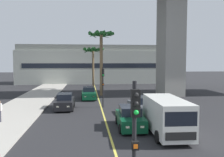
# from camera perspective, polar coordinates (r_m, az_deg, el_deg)

# --- Properties ---
(lane_stripe_center) EXTENTS (0.14, 56.00, 0.01)m
(lane_stripe_center) POSITION_cam_1_polar(r_m,az_deg,el_deg) (24.32, -2.45, -7.20)
(lane_stripe_center) COLOR #DBCC4C
(lane_stripe_center) RESTS_ON ground
(pier_building_backdrop) EXTENTS (32.21, 8.04, 8.25)m
(pier_building_backdrop) POSITION_cam_1_polar(r_m,az_deg,el_deg) (54.05, -4.40, 3.30)
(pier_building_backdrop) COLOR #ADB2A8
(pier_building_backdrop) RESTS_ON ground
(car_queue_front) EXTENTS (1.85, 4.11, 1.56)m
(car_queue_front) POSITION_cam_1_polar(r_m,az_deg,el_deg) (24.62, -11.07, -5.44)
(car_queue_front) COLOR black
(car_queue_front) RESTS_ON ground
(car_queue_second) EXTENTS (1.92, 4.14, 1.56)m
(car_queue_second) POSITION_cam_1_polar(r_m,az_deg,el_deg) (17.48, 4.27, -9.27)
(car_queue_second) COLOR #0C4728
(car_queue_second) RESTS_ON ground
(car_queue_third) EXTENTS (1.96, 4.16, 1.56)m
(car_queue_third) POSITION_cam_1_polar(r_m,az_deg,el_deg) (22.18, 6.85, -6.44)
(car_queue_third) COLOR #4C5156
(car_queue_third) RESTS_ON ground
(car_queue_fourth) EXTENTS (1.93, 4.15, 1.56)m
(car_queue_fourth) POSITION_cam_1_polar(r_m,az_deg,el_deg) (30.61, -5.52, -3.53)
(car_queue_fourth) COLOR #0C4728
(car_queue_fourth) RESTS_ON ground
(delivery_van) EXTENTS (2.26, 5.30, 2.36)m
(delivery_van) POSITION_cam_1_polar(r_m,az_deg,el_deg) (16.08, 12.74, -8.48)
(delivery_van) COLOR silver
(delivery_van) RESTS_ON ground
(traffic_light_median_near) EXTENTS (0.24, 0.37, 4.20)m
(traffic_light_median_near) POSITION_cam_1_polar(r_m,az_deg,el_deg) (6.97, 5.39, -12.90)
(traffic_light_median_near) COLOR black
(traffic_light_median_near) RESTS_ON ground
(traffic_light_median_far) EXTENTS (0.24, 0.37, 4.20)m
(traffic_light_median_far) POSITION_cam_1_polar(r_m,az_deg,el_deg) (24.79, -2.14, -0.66)
(traffic_light_median_far) COLOR black
(traffic_light_median_far) RESTS_ON ground
(palm_tree_near_median) EXTENTS (3.48, 3.52, 7.09)m
(palm_tree_near_median) POSITION_cam_1_polar(r_m,az_deg,el_deg) (39.60, -4.52, 5.89)
(palm_tree_near_median) COLOR brown
(palm_tree_near_median) RESTS_ON ground
(palm_tree_mid_median) EXTENTS (3.65, 3.67, 8.93)m
(palm_tree_mid_median) POSITION_cam_1_polar(r_m,az_deg,el_deg) (33.68, -2.58, 8.44)
(palm_tree_mid_median) COLOR brown
(palm_tree_mid_median) RESTS_ON ground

